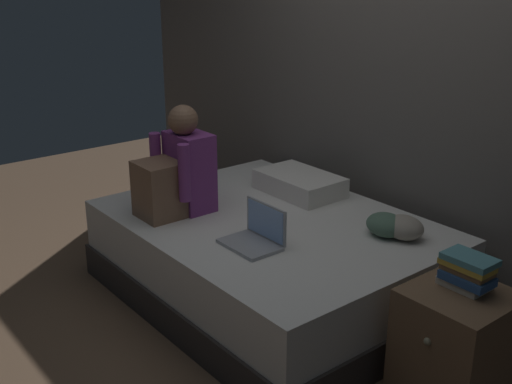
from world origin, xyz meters
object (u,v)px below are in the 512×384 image
Objects in this scene: nightstand at (455,348)px; pillow at (299,183)px; book_stack at (467,272)px; clothes_pile at (392,225)px; person_sitting at (177,173)px; bed at (270,259)px; laptop at (256,235)px.

pillow is (-1.54, 0.43, 0.29)m from nightstand.
pillow is 2.40× the size of book_stack.
person_sitting is at bearing -145.08° from clothes_pile.
book_stack reaches higher than pillow.
laptop is at bearing -51.72° from bed.
person_sitting is 2.81× the size of book_stack.
pillow is 1.57m from book_stack.
person_sitting is at bearing -166.17° from book_stack.
person_sitting is at bearing -141.63° from bed.
person_sitting reaches higher than laptop.
laptop is at bearing -163.96° from nightstand.
bed is at bearing -147.85° from clothes_pile.
pillow is at bearing 165.98° from book_stack.
laptop is at bearing -119.41° from clothes_pile.
laptop is 0.57× the size of pillow.
nightstand is 1.15m from laptop.
laptop reaches higher than nightstand.
nightstand is at bearing 12.09° from person_sitting.
book_stack reaches higher than bed.
bed is 6.25× the size of laptop.
person_sitting reaches higher than bed.
pillow reaches higher than nightstand.
person_sitting is 0.85m from pillow.
laptop is (0.68, 0.07, -0.20)m from person_sitting.
book_stack is (1.05, 0.36, 0.08)m from laptop.
person_sitting is 2.05× the size of laptop.
pillow is (-0.24, 0.45, 0.32)m from bed.
laptop reaches higher than pillow.
person_sitting reaches higher than nightstand.
bed is 1.34m from book_stack.
nightstand is 1.67× the size of clothes_pile.
nightstand is 1.62m from pillow.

